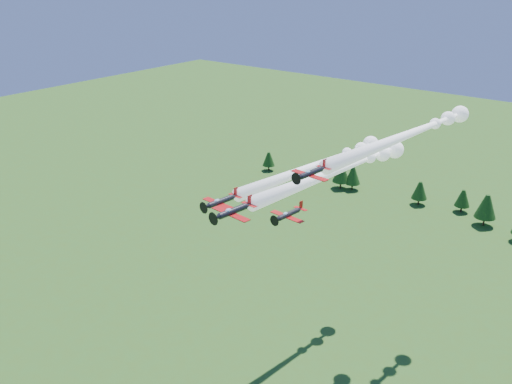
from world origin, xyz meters
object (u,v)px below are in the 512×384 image
Objects in this scene: plane_left at (323,163)px; plane_right at (413,133)px; plane_lead at (343,168)px; plane_slot at (288,214)px.

plane_left is 20.44m from plane_right.
plane_lead is 16.34m from plane_right.
plane_slot is at bearing -105.38° from plane_lead.
plane_left is 6.70× the size of plane_slot.
plane_lead is 0.90× the size of plane_right.
plane_left is 22.22m from plane_slot.
plane_lead is at bearing -36.90° from plane_left.
plane_left is at bearing -162.43° from plane_right.
plane_slot is (-4.71, -11.32, -7.03)m from plane_lead.
plane_slot is at bearing -68.23° from plane_left.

